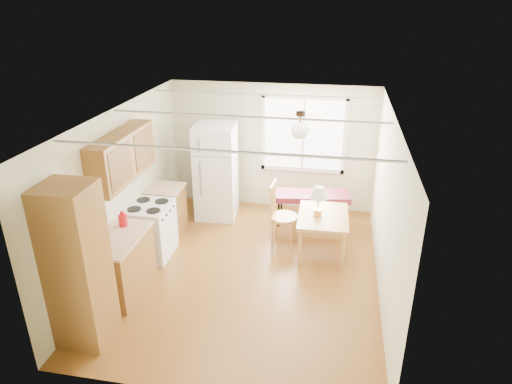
% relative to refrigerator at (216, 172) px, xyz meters
% --- Properties ---
extents(room_shell, '(4.60, 5.60, 2.62)m').
position_rel_refrigerator_xyz_m(room_shell, '(0.99, -1.84, 0.34)').
color(room_shell, '#5D3513').
rests_on(room_shell, ground).
extents(kitchen_run, '(0.65, 3.40, 2.20)m').
position_rel_refrigerator_xyz_m(kitchen_run, '(-0.73, -2.47, -0.07)').
color(kitchen_run, brown).
rests_on(kitchen_run, ground).
extents(window_unit, '(1.64, 0.05, 1.51)m').
position_rel_refrigerator_xyz_m(window_unit, '(1.59, 0.63, 0.64)').
color(window_unit, white).
rests_on(window_unit, room_shell).
extents(pendant_light, '(0.26, 0.26, 0.40)m').
position_rel_refrigerator_xyz_m(pendant_light, '(1.69, -1.44, 1.32)').
color(pendant_light, '#301E15').
rests_on(pendant_light, room_shell).
extents(refrigerator, '(0.80, 0.80, 1.82)m').
position_rel_refrigerator_xyz_m(refrigerator, '(0.00, 0.00, 0.00)').
color(refrigerator, white).
rests_on(refrigerator, ground).
extents(bench, '(1.45, 0.70, 0.64)m').
position_rel_refrigerator_xyz_m(bench, '(1.84, -0.08, -0.34)').
color(bench, maroon).
rests_on(bench, ground).
extents(dining_table, '(0.84, 1.11, 0.68)m').
position_rel_refrigerator_xyz_m(dining_table, '(2.09, -1.03, -0.34)').
color(dining_table, '#B38345').
rests_on(dining_table, ground).
extents(chair, '(0.49, 0.49, 1.11)m').
position_rel_refrigerator_xyz_m(chair, '(1.32, -0.86, -0.27)').
color(chair, '#B38345').
rests_on(chair, ground).
extents(table_lamp, '(0.29, 0.29, 0.51)m').
position_rel_refrigerator_xyz_m(table_lamp, '(2.00, -1.06, 0.14)').
color(table_lamp, '#D49044').
rests_on(table_lamp, dining_table).
extents(coffee_maker, '(0.23, 0.28, 0.39)m').
position_rel_refrigerator_xyz_m(coffee_maker, '(-0.73, -3.16, 0.13)').
color(coffee_maker, black).
rests_on(coffee_maker, kitchen_run).
extents(kettle, '(0.13, 0.13, 0.24)m').
position_rel_refrigerator_xyz_m(kettle, '(-0.77, -2.36, 0.09)').
color(kettle, red).
rests_on(kettle, kitchen_run).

